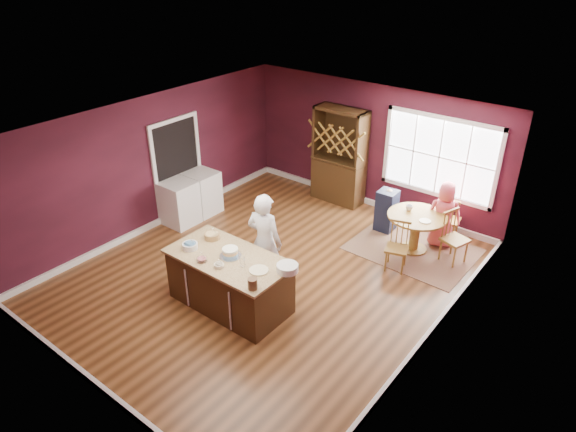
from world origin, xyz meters
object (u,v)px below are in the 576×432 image
object	(u,v)px
baker	(265,242)
hutch	(339,156)
kitchen_island	(230,282)
chair_south	(397,247)
chair_north	(449,218)
toddler	(390,195)
layer_cake	(230,252)
dryer	(202,193)
washer	(180,203)
high_chair	(386,210)
dining_table	(416,225)
chair_east	(455,238)
seated_woman	(444,214)

from	to	relation	value
baker	hutch	xyz separation A→B (m)	(-0.83, 3.53, 0.20)
kitchen_island	chair_south	distance (m)	3.05
chair_north	toddler	distance (m)	1.21
layer_cake	toddler	size ratio (longest dim) A/B	1.34
dryer	washer	bearing A→B (deg)	-90.00
layer_cake	high_chair	distance (m)	3.82
chair_north	baker	bearing A→B (deg)	52.59
chair_south	high_chair	xyz separation A→B (m)	(-0.83, 1.16, -0.01)
washer	dryer	size ratio (longest dim) A/B	1.00
washer	dining_table	bearing A→B (deg)	25.15
hutch	layer_cake	bearing A→B (deg)	-80.00
layer_cake	toddler	distance (m)	3.79
baker	high_chair	world-z (taller)	baker
chair_north	high_chair	size ratio (longest dim) A/B	1.06
chair_east	dryer	distance (m)	5.27
kitchen_island	baker	world-z (taller)	baker
chair_south	dryer	bearing A→B (deg)	170.07
dining_table	dryer	xyz separation A→B (m)	(-4.32, -1.39, -0.07)
kitchen_island	hutch	distance (m)	4.39
layer_cake	seated_woman	world-z (taller)	seated_woman
dining_table	high_chair	distance (m)	0.89
chair_south	chair_east	bearing A→B (deg)	32.84
chair_south	hutch	bearing A→B (deg)	126.38
hutch	dryer	bearing A→B (deg)	-130.81
baker	layer_cake	world-z (taller)	baker
kitchen_island	toddler	world-z (taller)	toddler
high_chair	chair_north	bearing A→B (deg)	17.55
layer_cake	seated_woman	distance (m)	4.30
dining_table	seated_woman	size ratio (longest dim) A/B	0.83
chair_north	seated_woman	size ratio (longest dim) A/B	0.73
seated_woman	kitchen_island	bearing A→B (deg)	38.83
dining_table	seated_woman	bearing A→B (deg)	57.08
kitchen_island	seated_woman	xyz separation A→B (m)	(1.92, 3.87, 0.22)
baker	chair_east	world-z (taller)	baker
layer_cake	hutch	world-z (taller)	hutch
toddler	baker	bearing A→B (deg)	-104.25
dining_table	baker	world-z (taller)	baker
chair_east	seated_woman	bearing A→B (deg)	62.88
washer	kitchen_island	bearing A→B (deg)	-26.35
chair_north	toddler	world-z (taller)	chair_north
seated_woman	hutch	bearing A→B (deg)	-33.70
seated_woman	dining_table	bearing A→B (deg)	32.29
high_chair	toddler	size ratio (longest dim) A/B	3.49
layer_cake	toddler	xyz separation A→B (m)	(0.83, 3.69, -0.18)
high_chair	toddler	xyz separation A→B (m)	(0.06, -0.01, 0.36)
chair_east	dryer	bearing A→B (deg)	124.07
chair_east	hutch	distance (m)	3.24
dining_table	baker	xyz separation A→B (m)	(-1.50, -2.62, 0.33)
layer_cake	toddler	world-z (taller)	layer_cake
seated_woman	hutch	distance (m)	2.72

